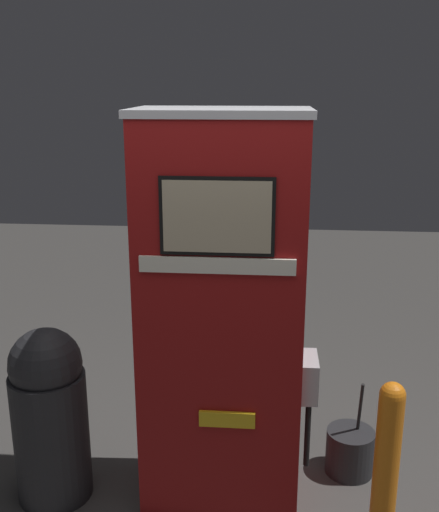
# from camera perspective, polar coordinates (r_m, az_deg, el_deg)

# --- Properties ---
(gas_pump) EXTENTS (0.98, 0.58, 2.23)m
(gas_pump) POSITION_cam_1_polar(r_m,az_deg,el_deg) (3.30, 0.24, -5.78)
(gas_pump) COLOR maroon
(gas_pump) RESTS_ON ground_plane
(safety_bollard) EXTENTS (0.12, 0.12, 1.03)m
(safety_bollard) POSITION_cam_1_polar(r_m,az_deg,el_deg) (3.16, 15.52, -19.51)
(safety_bollard) COLOR orange
(safety_bollard) RESTS_ON ground_plane
(trash_bin) EXTENTS (0.43, 0.43, 1.05)m
(trash_bin) POSITION_cam_1_polar(r_m,az_deg,el_deg) (3.67, -15.87, -14.20)
(trash_bin) COLOR #232326
(trash_bin) RESTS_ON ground_plane
(squeegee_bucket) EXTENTS (0.30, 0.30, 0.63)m
(squeegee_bucket) POSITION_cam_1_polar(r_m,az_deg,el_deg) (4.01, 12.30, -17.70)
(squeegee_bucket) COLOR #262628
(squeegee_bucket) RESTS_ON ground_plane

